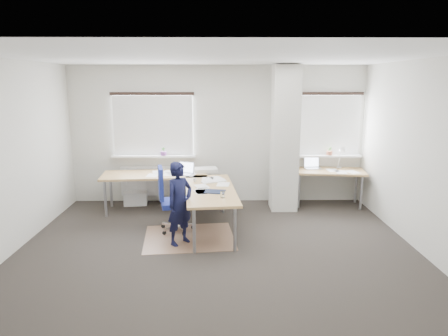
{
  "coord_description": "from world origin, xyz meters",
  "views": [
    {
      "loc": [
        0.03,
        -5.65,
        2.47
      ],
      "look_at": [
        0.12,
        0.9,
        1.05
      ],
      "focal_mm": 32.0,
      "sensor_mm": 36.0,
      "label": 1
    }
  ],
  "objects_px": {
    "task_chair": "(174,213)",
    "desk_side": "(329,172)",
    "desk_main": "(183,182)",
    "person": "(180,204)"
  },
  "relations": [
    {
      "from": "desk_main",
      "to": "desk_side",
      "type": "xyz_separation_m",
      "value": [
        2.86,
        0.81,
        -0.01
      ]
    },
    {
      "from": "desk_side",
      "to": "task_chair",
      "type": "bearing_deg",
      "value": -147.21
    },
    {
      "from": "person",
      "to": "desk_side",
      "type": "bearing_deg",
      "value": -11.7
    },
    {
      "from": "desk_side",
      "to": "task_chair",
      "type": "xyz_separation_m",
      "value": [
        -2.98,
        -1.41,
        -0.38
      ]
    },
    {
      "from": "desk_main",
      "to": "task_chair",
      "type": "bearing_deg",
      "value": -106.03
    },
    {
      "from": "desk_main",
      "to": "desk_side",
      "type": "distance_m",
      "value": 2.98
    },
    {
      "from": "desk_main",
      "to": "person",
      "type": "relative_size",
      "value": 2.02
    },
    {
      "from": "task_chair",
      "to": "desk_side",
      "type": "bearing_deg",
      "value": 13.87
    },
    {
      "from": "desk_side",
      "to": "person",
      "type": "relative_size",
      "value": 1.14
    },
    {
      "from": "desk_main",
      "to": "person",
      "type": "bearing_deg",
      "value": -92.98
    }
  ]
}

